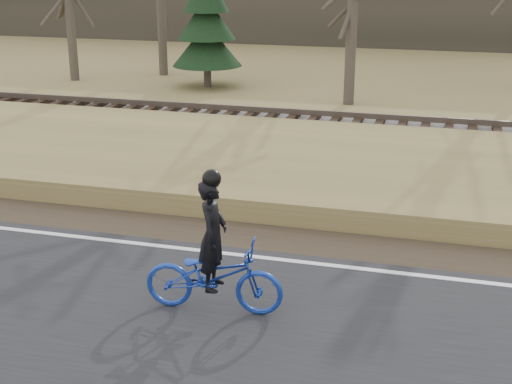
# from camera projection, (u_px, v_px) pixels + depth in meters

# --- Properties ---
(ground) EXTENTS (120.00, 120.00, 0.00)m
(ground) POSITION_uv_depth(u_px,v_px,m) (320.00, 273.00, 11.40)
(ground) COLOR olive
(ground) RESTS_ON ground
(road) EXTENTS (120.00, 6.00, 0.06)m
(road) POSITION_uv_depth(u_px,v_px,m) (284.00, 352.00, 9.11)
(road) COLOR black
(road) RESTS_ON ground
(edge_line) EXTENTS (120.00, 0.12, 0.01)m
(edge_line) POSITION_uv_depth(u_px,v_px,m) (322.00, 264.00, 11.57)
(edge_line) COLOR silver
(edge_line) RESTS_ON road
(shoulder) EXTENTS (120.00, 1.60, 0.04)m
(shoulder) POSITION_uv_depth(u_px,v_px,m) (333.00, 244.00, 12.49)
(shoulder) COLOR #473A2B
(shoulder) RESTS_ON ground
(embankment) EXTENTS (120.00, 5.00, 0.44)m
(embankment) POSITION_uv_depth(u_px,v_px,m) (357.00, 182.00, 15.17)
(embankment) COLOR olive
(embankment) RESTS_ON ground
(ballast) EXTENTS (120.00, 3.00, 0.45)m
(ballast) POSITION_uv_depth(u_px,v_px,m) (377.00, 139.00, 18.63)
(ballast) COLOR slate
(ballast) RESTS_ON ground
(railroad) EXTENTS (120.00, 2.40, 0.29)m
(railroad) POSITION_uv_depth(u_px,v_px,m) (377.00, 128.00, 18.53)
(railroad) COLOR black
(railroad) RESTS_ON ballast
(cyclist) EXTENTS (2.02, 0.84, 2.08)m
(cyclist) POSITION_uv_depth(u_px,v_px,m) (214.00, 267.00, 9.91)
(cyclist) COLOR #16339A
(cyclist) RESTS_ON road
(bare_tree_near_left) EXTENTS (0.36, 0.36, 6.34)m
(bare_tree_near_left) POSITION_uv_depth(u_px,v_px,m) (352.00, 7.00, 22.94)
(bare_tree_near_left) COLOR #4D4438
(bare_tree_near_left) RESTS_ON ground
(conifer) EXTENTS (2.60, 2.60, 5.31)m
(conifer) POSITION_uv_depth(u_px,v_px,m) (206.00, 19.00, 26.19)
(conifer) COLOR #4D4438
(conifer) RESTS_ON ground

